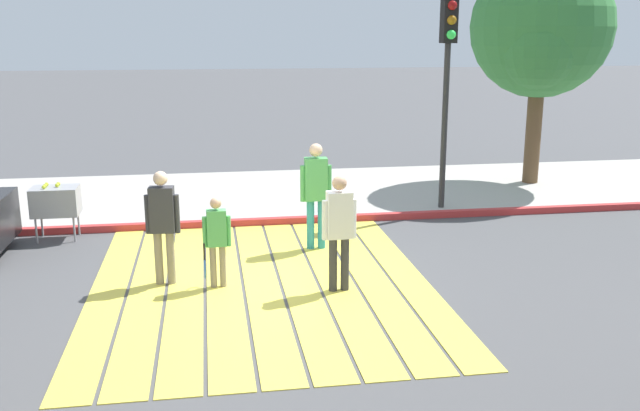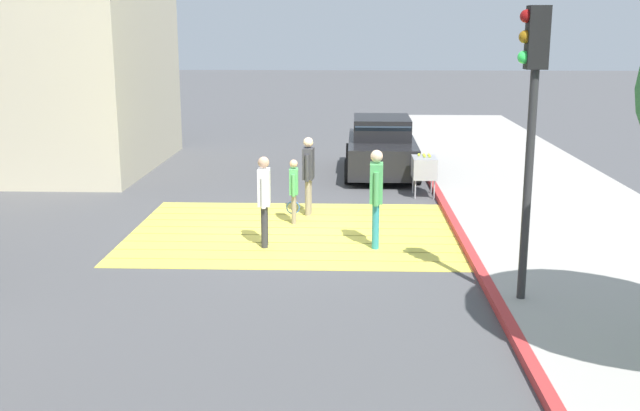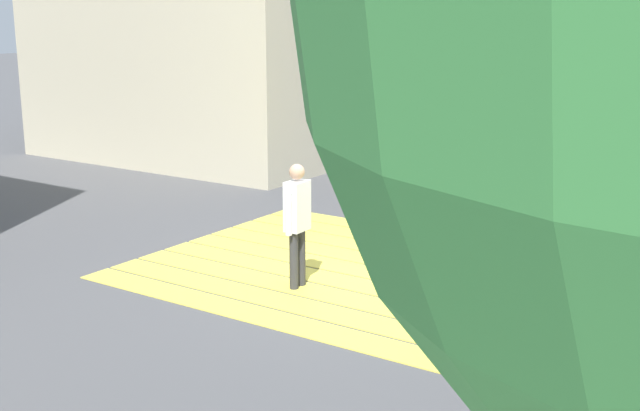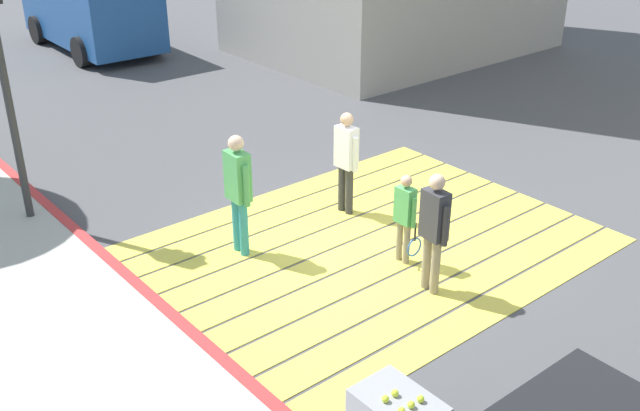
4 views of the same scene
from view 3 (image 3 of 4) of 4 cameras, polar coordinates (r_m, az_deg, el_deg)
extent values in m
plane|color=#4C4C4F|center=(11.57, 3.35, -4.74)|extent=(120.00, 120.00, 0.00)
cube|color=#EAD64C|center=(13.43, 8.15, -2.25)|extent=(6.40, 0.50, 0.01)
cube|color=#EAD64C|center=(12.95, 7.08, -2.80)|extent=(6.40, 0.50, 0.01)
cube|color=#EAD64C|center=(12.48, 5.93, -3.39)|extent=(6.40, 0.50, 0.01)
cube|color=#EAD64C|center=(12.02, 4.69, -4.03)|extent=(6.40, 0.50, 0.01)
cube|color=#EAD64C|center=(11.57, 3.35, -4.71)|extent=(6.40, 0.50, 0.01)
cube|color=#EAD64C|center=(11.12, 1.90, -5.45)|extent=(6.40, 0.50, 0.01)
cube|color=#EAD64C|center=(10.68, 0.33, -6.24)|extent=(6.40, 0.50, 0.01)
cube|color=#EAD64C|center=(10.26, -1.39, -7.10)|extent=(6.40, 0.50, 0.01)
cube|color=#EAD64C|center=(9.84, -3.25, -8.02)|extent=(6.40, 0.50, 0.01)
cube|color=#BC3333|center=(10.38, 19.11, -7.27)|extent=(0.16, 40.00, 0.13)
cube|color=beige|center=(21.70, -6.65, 13.14)|extent=(8.00, 7.00, 7.06)
cube|color=#232B38|center=(24.49, -1.17, 14.07)|extent=(6.80, 0.03, 0.70)
cube|color=black|center=(16.34, 20.73, 1.93)|extent=(1.85, 4.32, 0.80)
cube|color=black|center=(16.37, 21.05, 4.34)|extent=(1.56, 2.08, 0.60)
cube|color=#1E2833|center=(15.49, 20.20, 3.72)|extent=(1.48, 0.35, 0.49)
cylinder|color=black|center=(15.37, 16.24, 0.59)|extent=(0.23, 0.66, 0.66)
cylinder|color=black|center=(17.87, 18.99, 2.14)|extent=(0.23, 0.66, 0.66)
cylinder|color=#2D2D2D|center=(6.15, 13.65, -4.98)|extent=(0.12, 0.12, 3.40)
sphere|color=#35FF59|center=(5.90, 13.17, 12.69)|extent=(0.18, 0.18, 0.18)
cylinder|color=#99999E|center=(13.34, 20.28, -2.10)|extent=(0.04, 0.04, 0.45)
cylinder|color=#99999E|center=(13.94, 20.92, -1.50)|extent=(0.04, 0.04, 0.45)
sphere|color=#CCE033|center=(13.59, 21.45, 1.38)|extent=(0.07, 0.07, 0.07)
cylinder|color=gray|center=(12.45, 7.32, -1.58)|extent=(0.12, 0.12, 0.80)
cylinder|color=gray|center=(12.60, 7.74, -1.42)|extent=(0.12, 0.12, 0.80)
cube|color=#333338|center=(12.36, 7.64, 1.79)|extent=(0.25, 0.37, 0.67)
sphere|color=beige|center=(12.28, 7.70, 3.89)|extent=(0.21, 0.21, 0.21)
cylinder|color=#333338|center=(12.20, 7.12, 1.34)|extent=(0.09, 0.09, 0.57)
cylinder|color=#333338|center=(12.54, 8.12, 1.64)|extent=(0.09, 0.09, 0.57)
cylinder|color=teal|center=(9.76, 7.95, -5.67)|extent=(0.13, 0.13, 0.86)
cylinder|color=teal|center=(9.91, 8.47, -5.38)|extent=(0.13, 0.13, 0.86)
cube|color=#4CA559|center=(9.61, 8.37, -1.06)|extent=(0.25, 0.38, 0.72)
sphere|color=beige|center=(9.50, 8.47, 1.80)|extent=(0.22, 0.22, 0.22)
cylinder|color=#4CA559|center=(9.44, 7.74, -1.76)|extent=(0.09, 0.09, 0.61)
cylinder|color=#4CA559|center=(9.82, 8.95, -1.21)|extent=(0.09, 0.09, 0.61)
cylinder|color=#333338|center=(10.75, -1.85, -3.92)|extent=(0.12, 0.12, 0.80)
cylinder|color=#333338|center=(10.89, -1.34, -3.68)|extent=(0.12, 0.12, 0.80)
cube|color=white|center=(10.63, -1.62, -0.03)|extent=(0.23, 0.36, 0.67)
sphere|color=tan|center=(10.53, -1.64, 2.38)|extent=(0.21, 0.21, 0.21)
cylinder|color=white|center=(10.48, -2.23, -0.60)|extent=(0.09, 0.09, 0.57)
cylinder|color=white|center=(10.81, -1.02, -0.16)|extent=(0.09, 0.09, 0.57)
cylinder|color=gray|center=(11.95, 4.62, -2.57)|extent=(0.10, 0.10, 0.63)
cylinder|color=gray|center=(12.07, 4.93, -2.42)|extent=(0.10, 0.10, 0.63)
cube|color=#4CA559|center=(11.86, 4.83, 0.21)|extent=(0.18, 0.28, 0.53)
sphere|color=tan|center=(11.79, 4.86, 1.94)|extent=(0.16, 0.16, 0.16)
cylinder|color=#4CA559|center=(11.73, 4.44, -0.20)|extent=(0.07, 0.07, 0.45)
cylinder|color=#4CA559|center=(12.02, 5.20, 0.11)|extent=(0.07, 0.07, 0.45)
cylinder|color=black|center=(12.12, 5.09, -1.22)|extent=(0.03, 0.03, 0.28)
torus|color=blue|center=(12.19, 5.07, -2.33)|extent=(0.28, 0.03, 0.28)
camera|label=1|loc=(18.43, -23.12, 12.50)|focal=39.47mm
camera|label=2|loc=(6.71, -104.20, -0.41)|focal=42.38mm
camera|label=4|loc=(16.58, 39.81, 16.82)|focal=41.80mm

